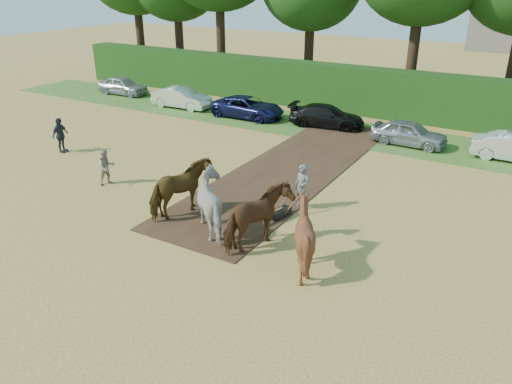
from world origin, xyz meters
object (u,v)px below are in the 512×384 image
object	(u,v)px
spectator_near	(107,167)
parked_cars	(374,124)
spectator_far	(60,135)
plough_team	(239,210)

from	to	relation	value
spectator_near	parked_cars	size ratio (longest dim) A/B	0.04
spectator_near	spectator_far	world-z (taller)	spectator_far
spectator_far	parked_cars	bearing A→B (deg)	-59.64
spectator_near	parked_cars	xyz separation A→B (m)	(7.75, 12.79, -0.11)
spectator_near	parked_cars	world-z (taller)	spectator_near
spectator_near	plough_team	world-z (taller)	plough_team
spectator_near	spectator_far	size ratio (longest dim) A/B	0.87
spectator_near	plough_team	xyz separation A→B (m)	(7.60, -1.18, 0.28)
spectator_far	parked_cars	distance (m)	16.97
spectator_near	plough_team	size ratio (longest dim) A/B	0.21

